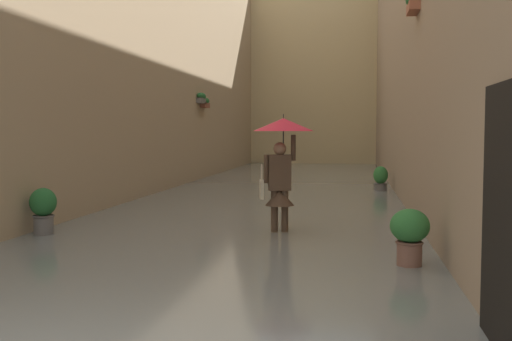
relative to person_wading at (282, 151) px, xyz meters
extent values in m
plane|color=slate|center=(0.90, -7.15, -1.48)|extent=(71.19, 71.19, 0.00)
cube|color=slate|center=(0.90, -7.15, -1.43)|extent=(7.36, 34.47, 0.10)
cube|color=gray|center=(-3.28, -7.15, 3.85)|extent=(1.80, 32.47, 10.66)
cube|color=black|center=(-2.36, 5.20, -0.38)|extent=(0.08, 1.10, 2.20)
cube|color=#9E563D|center=(-2.28, -1.54, 2.63)|extent=(0.20, 0.70, 0.18)
cube|color=tan|center=(5.08, -7.15, 4.07)|extent=(1.80, 32.47, 11.10)
cube|color=#66605B|center=(4.08, -10.43, 1.40)|extent=(0.20, 0.70, 0.18)
ellipsoid|color=#23602D|center=(4.08, -10.43, 1.56)|extent=(0.28, 0.76, 0.24)
cube|color=brown|center=(4.08, -10.94, 1.26)|extent=(0.20, 0.70, 0.18)
ellipsoid|color=#23602D|center=(4.08, -10.94, 1.42)|extent=(0.28, 0.76, 0.24)
cube|color=tan|center=(0.90, -22.29, 3.25)|extent=(10.16, 1.80, 9.45)
cube|color=#4C4233|center=(0.12, 0.02, -1.43)|extent=(0.16, 0.26, 0.10)
cylinder|color=#4C3828|center=(0.12, 0.02, -1.02)|extent=(0.14, 0.14, 0.71)
cube|color=#4C4233|center=(-0.06, -0.01, -1.43)|extent=(0.16, 0.26, 0.10)
cylinder|color=#4C3828|center=(-0.06, -0.01, -1.02)|extent=(0.14, 0.14, 0.71)
cube|color=#4C3828|center=(0.03, 0.01, -0.37)|extent=(0.42, 0.29, 0.61)
cone|color=#4C3828|center=(0.03, 0.01, -0.79)|extent=(0.59, 0.59, 0.28)
sphere|color=#8C664C|center=(0.03, 0.01, 0.04)|extent=(0.22, 0.22, 0.22)
cylinder|color=#4C3828|center=(-0.20, -0.04, 0.06)|extent=(0.10, 0.10, 0.44)
cylinder|color=#4C3828|center=(0.25, 0.05, -0.30)|extent=(0.10, 0.10, 0.48)
cylinder|color=black|center=(-0.03, -0.01, 0.19)|extent=(0.02, 0.02, 0.51)
cone|color=red|center=(-0.03, -0.01, 0.45)|extent=(1.04, 1.04, 0.22)
cylinder|color=black|center=(-0.03, -0.01, 0.59)|extent=(0.01, 0.01, 0.08)
cube|color=beige|center=(0.33, 0.09, -0.65)|extent=(0.12, 0.29, 0.32)
torus|color=beige|center=(0.33, 0.09, -0.37)|extent=(0.08, 0.30, 0.30)
cylinder|color=#66605B|center=(3.89, 0.90, -1.28)|extent=(0.32, 0.32, 0.40)
torus|color=#56524E|center=(3.89, 0.90, -1.08)|extent=(0.36, 0.36, 0.04)
ellipsoid|color=#23602D|center=(3.89, 0.90, -0.84)|extent=(0.44, 0.44, 0.47)
cylinder|color=#66605B|center=(-2.00, -7.43, -1.33)|extent=(0.37, 0.37, 0.29)
torus|color=#56524E|center=(-2.00, -7.43, -1.18)|extent=(0.40, 0.40, 0.04)
ellipsoid|color=#2D7033|center=(-2.00, -7.43, -0.93)|extent=(0.42, 0.42, 0.51)
cylinder|color=brown|center=(-1.93, 2.30, -1.28)|extent=(0.32, 0.32, 0.39)
torus|color=brown|center=(-1.93, 2.30, -1.09)|extent=(0.35, 0.35, 0.04)
ellipsoid|color=#2D7033|center=(-1.93, 2.30, -0.87)|extent=(0.50, 0.50, 0.43)
camera|label=1|loc=(-1.20, 10.09, 0.34)|focal=41.93mm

